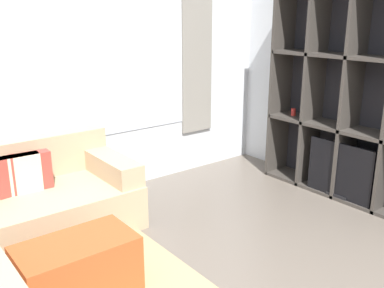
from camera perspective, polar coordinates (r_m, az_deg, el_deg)
The scene contains 5 objects.
wall_back at distance 4.50m, azimuth -14.83°, elevation 9.46°, with size 5.96×0.11×2.70m.
wall_right at distance 4.94m, azimuth 20.66°, elevation 9.46°, with size 0.07×4.23×2.70m, color silver.
shelving_unit at distance 4.72m, azimuth 20.78°, elevation 5.76°, with size 0.38×1.91×2.24m.
couch_main at distance 4.04m, azimuth -21.55°, elevation -7.64°, with size 1.88×0.96×0.80m.
ottoman at distance 3.16m, azimuth -15.00°, elevation -15.85°, with size 0.79×0.45×0.43m.
Camera 1 is at (-1.77, -1.04, 1.89)m, focal length 40.00 mm.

